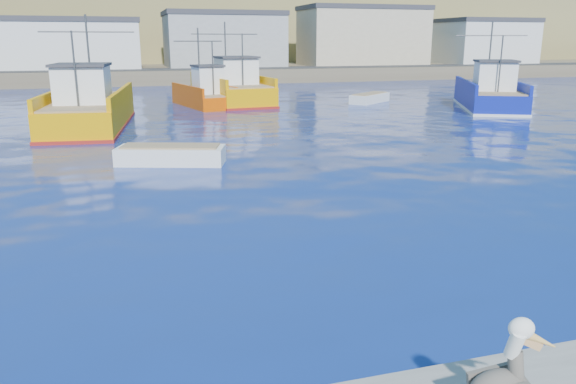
# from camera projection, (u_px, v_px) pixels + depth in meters

# --- Properties ---
(ground) EXTENTS (260.00, 260.00, 0.00)m
(ground) POSITION_uv_depth(u_px,v_px,m) (335.00, 308.00, 10.94)
(ground) COLOR #08145E
(ground) RESTS_ON ground
(dock_bollards) EXTENTS (36.20, 0.20, 0.30)m
(dock_bollards) POSITION_uv_depth(u_px,v_px,m) (464.00, 369.00, 7.79)
(dock_bollards) COLOR #4C4C4C
(dock_bollards) RESTS_ON dock
(far_shore) EXTENTS (200.00, 81.00, 24.00)m
(far_shore) POSITION_uv_depth(u_px,v_px,m) (134.00, 19.00, 109.63)
(far_shore) COLOR brown
(far_shore) RESTS_ON ground
(trawler_yellow_a) EXTENTS (5.57, 12.44, 6.61)m
(trawler_yellow_a) POSITION_uv_depth(u_px,v_px,m) (89.00, 110.00, 33.22)
(trawler_yellow_a) COLOR #D99100
(trawler_yellow_a) RESTS_ON ground
(trawler_yellow_b) EXTENTS (5.72, 12.45, 6.62)m
(trawler_yellow_b) POSITION_uv_depth(u_px,v_px,m) (231.00, 89.00, 46.84)
(trawler_yellow_b) COLOR #D99100
(trawler_yellow_b) RESTS_ON ground
(trawler_blue) EXTENTS (8.18, 11.52, 6.47)m
(trawler_blue) POSITION_uv_depth(u_px,v_px,m) (489.00, 95.00, 42.73)
(trawler_blue) COLOR navy
(trawler_blue) RESTS_ON ground
(boat_orange) EXTENTS (4.30, 7.93, 5.98)m
(boat_orange) POSITION_uv_depth(u_px,v_px,m) (205.00, 94.00, 43.94)
(boat_orange) COLOR #CE4601
(boat_orange) RESTS_ON ground
(skiff_mid) EXTENTS (4.72, 2.85, 0.97)m
(skiff_mid) POSITION_uv_depth(u_px,v_px,m) (171.00, 157.00, 23.66)
(skiff_mid) COLOR silver
(skiff_mid) RESTS_ON ground
(skiff_far) EXTENTS (4.42, 3.98, 0.96)m
(skiff_far) POSITION_uv_depth(u_px,v_px,m) (370.00, 99.00, 46.84)
(skiff_far) COLOR silver
(skiff_far) RESTS_ON ground
(pelican) EXTENTS (1.16, 0.53, 1.43)m
(pelican) POSITION_uv_depth(u_px,v_px,m) (504.00, 381.00, 6.72)
(pelican) COLOR #595451
(pelican) RESTS_ON dock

